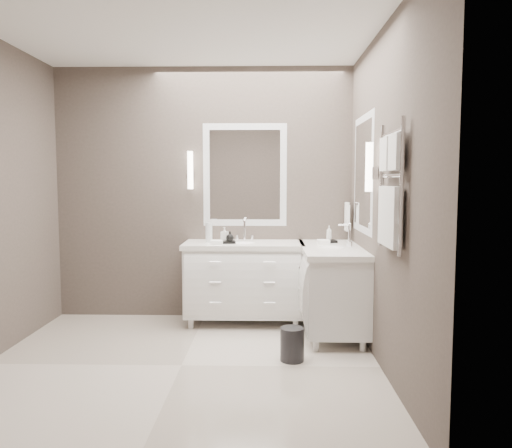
{
  "coord_description": "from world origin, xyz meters",
  "views": [
    {
      "loc": [
        0.69,
        -3.9,
        1.49
      ],
      "look_at": [
        0.59,
        0.7,
        1.09
      ],
      "focal_mm": 35.0,
      "sensor_mm": 36.0,
      "label": 1
    }
  ],
  "objects_px": {
    "vanity_right": "(332,284)",
    "towel_ladder": "(390,195)",
    "vanity_back": "(244,277)",
    "waste_bin": "(292,344)"
  },
  "relations": [
    {
      "from": "vanity_back",
      "to": "waste_bin",
      "type": "distance_m",
      "value": 1.23
    },
    {
      "from": "vanity_back",
      "to": "vanity_right",
      "type": "distance_m",
      "value": 0.93
    },
    {
      "from": "vanity_back",
      "to": "waste_bin",
      "type": "xyz_separation_m",
      "value": [
        0.45,
        -1.1,
        -0.35
      ]
    },
    {
      "from": "vanity_right",
      "to": "towel_ladder",
      "type": "height_order",
      "value": "towel_ladder"
    },
    {
      "from": "vanity_back",
      "to": "waste_bin",
      "type": "bearing_deg",
      "value": -67.69
    },
    {
      "from": "vanity_right",
      "to": "towel_ladder",
      "type": "relative_size",
      "value": 1.38
    },
    {
      "from": "towel_ladder",
      "to": "waste_bin",
      "type": "bearing_deg",
      "value": 140.9
    },
    {
      "from": "vanity_back",
      "to": "vanity_right",
      "type": "xyz_separation_m",
      "value": [
        0.88,
        -0.33,
        0.0
      ]
    },
    {
      "from": "vanity_back",
      "to": "towel_ladder",
      "type": "distance_m",
      "value": 2.16
    },
    {
      "from": "towel_ladder",
      "to": "waste_bin",
      "type": "height_order",
      "value": "towel_ladder"
    }
  ]
}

